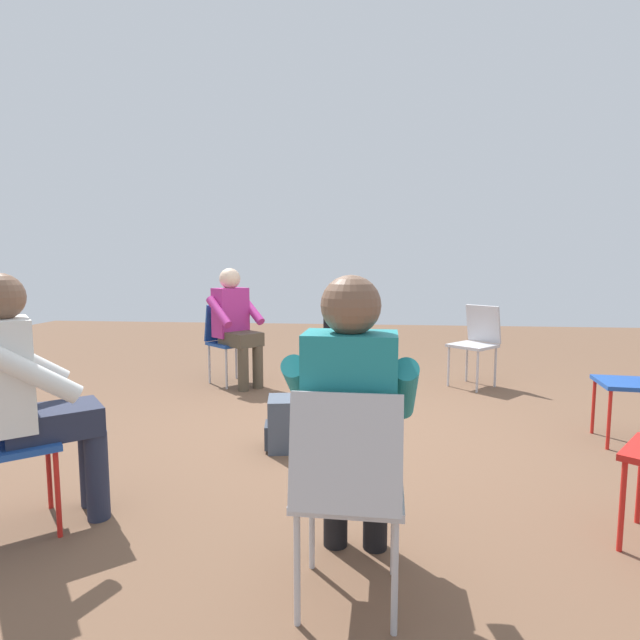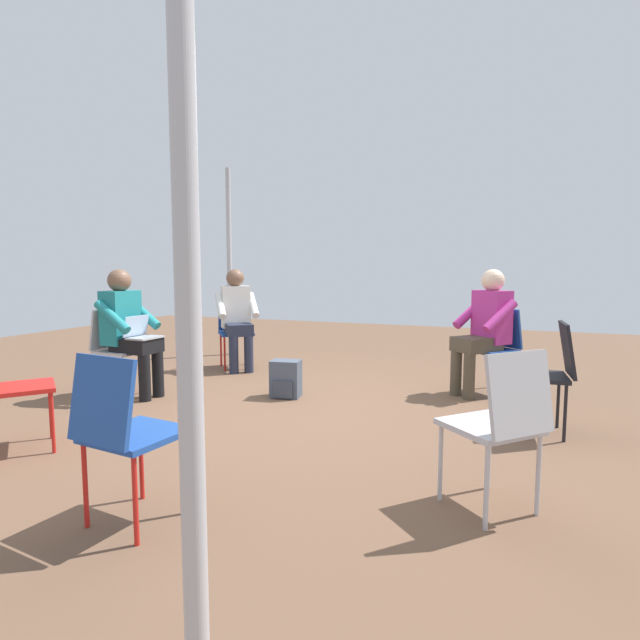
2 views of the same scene
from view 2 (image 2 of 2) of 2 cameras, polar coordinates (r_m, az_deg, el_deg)
ground_plane at (r=4.44m, az=-2.14°, el=-10.38°), size 14.00×14.00×0.00m
chair_southwest at (r=3.97m, az=-32.07°, el=-5.86°), size 0.58×0.58×0.85m
chair_southeast at (r=2.69m, az=19.93°, el=-10.57°), size 0.59×0.58×0.85m
chair_south at (r=2.59m, az=-21.49°, el=-11.29°), size 0.44×0.48×0.85m
chair_west at (r=5.31m, az=-22.25°, el=-2.65°), size 0.45×0.41×0.85m
chair_northwest at (r=6.42m, az=-9.69°, el=-0.90°), size 0.58×0.59×0.85m
chair_northeast at (r=5.29m, az=19.48°, el=-2.58°), size 0.58×0.59×0.85m
chair_east at (r=4.12m, az=24.72°, el=-5.10°), size 0.46×0.43×0.85m
person_with_laptop at (r=5.16m, az=-21.03°, el=-0.63°), size 0.53×0.50×1.24m
person_in_white at (r=6.23m, az=-9.47°, el=0.74°), size 0.63×0.63×1.24m
person_in_magenta at (r=5.15m, az=18.27°, el=-0.54°), size 0.63×0.63×1.24m
backpack_near_laptop_user at (r=4.89m, az=-3.93°, el=-6.96°), size 0.31×0.28×0.36m
tent_pole_near at (r=1.36m, az=-14.94°, el=5.49°), size 0.07×0.07×2.47m
tent_pole_far at (r=7.30m, az=-10.32°, el=6.44°), size 0.07×0.07×2.65m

